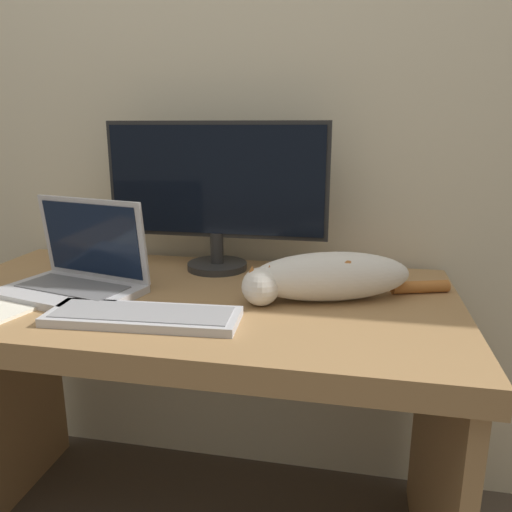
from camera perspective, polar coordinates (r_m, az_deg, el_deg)
name	(u,v)px	position (r m, az deg, el deg)	size (l,w,h in m)	color
wall_back	(228,93)	(1.65, -3.23, 18.06)	(6.40, 0.06, 2.60)	beige
desk	(192,355)	(1.38, -7.31, -11.13)	(1.37, 0.73, 0.78)	#A37A4C
monitor	(216,190)	(1.48, -4.61, 7.55)	(0.66, 0.18, 0.44)	#282828
laptop	(77,275)	(1.38, -19.80, -2.01)	(0.39, 0.30, 0.24)	#B7B7BC
external_keyboard	(143,316)	(1.15, -12.77, -6.73)	(0.44, 0.17, 0.02)	#BCBCC1
cat	(326,276)	(1.25, 8.04, -2.29)	(0.52, 0.27, 0.12)	silver
paper_notepad	(1,308)	(1.34, -27.11, -5.31)	(0.20, 0.23, 0.01)	white
small_toy	(365,268)	(1.48, 12.31, -1.39)	(0.05, 0.05, 0.05)	red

